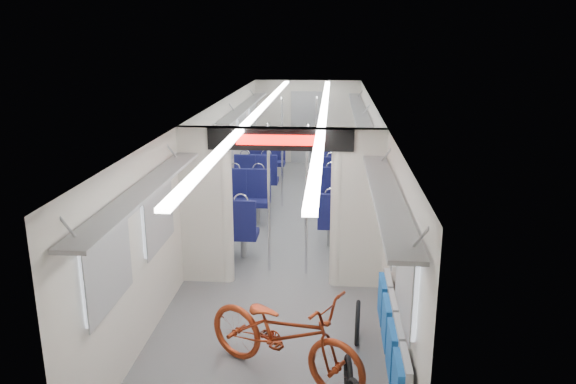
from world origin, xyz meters
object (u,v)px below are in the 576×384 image
Objects in this scene: seat_bay_near_left at (238,208)px; seat_bay_near_right at (343,203)px; bike_hoop_c at (357,325)px; stanchion_far_left at (282,153)px; stanchion_far_right at (316,152)px; seat_bay_far_right at (341,167)px; stanchion_near_left at (269,199)px; stanchion_near_right at (307,201)px; flip_bench at (392,336)px; bicycle at (284,333)px; seat_bay_far_left at (262,165)px; bike_hoop_b at (348,378)px.

seat_bay_near_right is (1.87, 0.55, -0.02)m from seat_bay_near_left.
stanchion_far_left reaches higher than bike_hoop_c.
stanchion_far_left is at bearing -164.30° from stanchion_far_right.
seat_bay_far_right is (1.87, 3.43, -0.02)m from seat_bay_near_left.
seat_bay_near_left is at bearing -107.31° from stanchion_far_left.
stanchion_near_left is at bearing 121.99° from bike_hoop_c.
stanchion_near_left is 3.34m from stanchion_far_left.
bike_hoop_c is 5.62m from stanchion_far_left.
stanchion_near_left is at bearing 173.57° from stanchion_near_right.
stanchion_far_right reaches higher than flip_bench.
seat_bay_near_left is 0.96× the size of stanchion_near_left.
stanchion_far_left is at bearing 72.69° from seat_bay_near_left.
stanchion_far_left reaches higher than bicycle.
seat_bay_near_left reaches higher than seat_bay_near_right.
seat_bay_far_left is at bearing 90.00° from seat_bay_near_left.
bicycle is 2.86m from stanchion_near_left.
bike_hoop_b is (0.67, -0.28, -0.31)m from bicycle.
stanchion_near_left is (-0.47, 2.75, 0.64)m from bicycle.
seat_bay_near_left is at bearing -90.00° from seat_bay_far_left.
seat_bay_near_left is 2.14m from stanchion_far_left.
stanchion_near_right is at bearing 100.86° from bike_hoop_b.
seat_bay_far_right is (-0.00, 2.88, 0.00)m from seat_bay_near_right.
stanchion_near_left is at bearing -120.88° from seat_bay_near_right.
seat_bay_far_left is at bearing 135.85° from stanchion_far_right.
seat_bay_near_left is at bearing 112.76° from bike_hoop_b.
bike_hoop_b is 0.19× the size of stanchion_far_left.
bicycle reaches higher than bike_hoop_b.
bike_hoop_c is 3.96m from seat_bay_near_left.
seat_bay_far_left is (-2.29, 7.64, -0.02)m from flip_bench.
bicycle is 7.64m from seat_bay_far_left.
seat_bay_near_right is 3.42m from seat_bay_far_left.
seat_bay_near_left is at bearing -118.59° from seat_bay_far_right.
stanchion_near_right is at bearing -78.86° from stanchion_far_left.
seat_bay_far_left is 1.91m from stanchion_far_right.
seat_bay_near_right reaches higher than flip_bench.
seat_bay_near_right is 0.88× the size of stanchion_near_right.
bicycle is 6.32m from stanchion_far_right.
bicycle is at bearing -138.09° from bike_hoop_c.
stanchion_far_left is (-0.10, 3.34, 0.00)m from stanchion_near_left.
stanchion_near_left and stanchion_far_right have the same top height.
stanchion_near_right reaches higher than seat_bay_near_left.
bike_hoop_c is at bearing -83.03° from stanchion_far_right.
flip_bench is 1.05× the size of seat_bay_far_right.
bike_hoop_c is at bearing -70.45° from stanchion_near_right.
seat_bay_near_right is 0.88× the size of stanchion_far_left.
seat_bay_near_left is 1.95m from seat_bay_near_right.
seat_bay_far_right is (1.87, 0.01, -0.02)m from seat_bay_far_left.
seat_bay_far_right is at bearing 93.13° from flip_bench.
seat_bay_far_left is 0.95× the size of stanchion_far_right.
bicycle is at bearing -74.06° from seat_bay_near_left.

